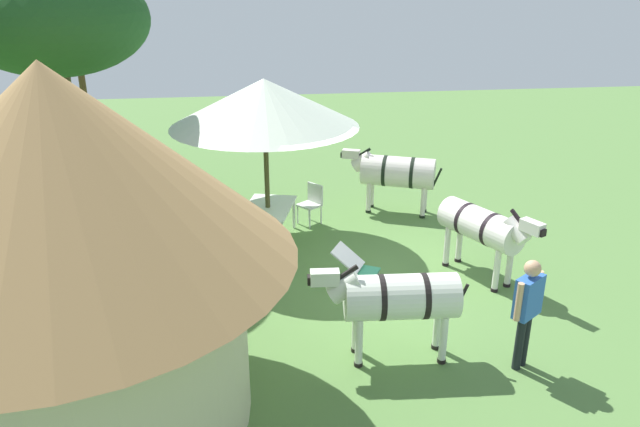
# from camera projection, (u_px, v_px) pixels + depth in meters

# --- Properties ---
(ground_plane) EXTENTS (36.00, 36.00, 0.00)m
(ground_plane) POSITION_uv_depth(u_px,v_px,m) (351.00, 274.00, 11.20)
(ground_plane) COLOR #547D3E
(thatched_hut) EXTENTS (5.17, 5.17, 4.42)m
(thatched_hut) POSITION_uv_depth(u_px,v_px,m) (66.00, 234.00, 6.67)
(thatched_hut) COLOR beige
(thatched_hut) RESTS_ON ground_plane
(shade_umbrella) EXTENTS (3.71, 3.71, 3.36)m
(shade_umbrella) POSITION_uv_depth(u_px,v_px,m) (264.00, 103.00, 11.56)
(shade_umbrella) COLOR #434220
(shade_umbrella) RESTS_ON ground_plane
(patio_dining_table) EXTENTS (1.71, 1.31, 0.74)m
(patio_dining_table) POSITION_uv_depth(u_px,v_px,m) (268.00, 210.00, 12.39)
(patio_dining_table) COLOR white
(patio_dining_table) RESTS_ON ground_plane
(patio_chair_west_end) EXTENTS (0.61, 0.60, 0.90)m
(patio_chair_west_end) POSITION_uv_depth(u_px,v_px,m) (312.00, 201.00, 13.31)
(patio_chair_west_end) COLOR silver
(patio_chair_west_end) RESTS_ON ground_plane
(patio_chair_east_end) EXTENTS (0.59, 0.58, 0.90)m
(patio_chair_east_end) POSITION_uv_depth(u_px,v_px,m) (211.00, 231.00, 11.75)
(patio_chair_east_end) COLOR white
(patio_chair_east_end) RESTS_ON ground_plane
(guest_beside_umbrella) EXTENTS (0.51, 0.40, 1.62)m
(guest_beside_umbrella) POSITION_uv_depth(u_px,v_px,m) (199.00, 223.00, 10.96)
(guest_beside_umbrella) COLOR black
(guest_beside_umbrella) RESTS_ON ground_plane
(guest_behind_table) EXTENTS (0.60, 0.29, 1.69)m
(guest_behind_table) POSITION_uv_depth(u_px,v_px,m) (208.00, 225.00, 10.79)
(guest_behind_table) COLOR black
(guest_behind_table) RESTS_ON ground_plane
(standing_watcher) EXTENTS (0.43, 0.51, 1.67)m
(standing_watcher) POSITION_uv_depth(u_px,v_px,m) (527.00, 305.00, 8.20)
(standing_watcher) COLOR black
(standing_watcher) RESTS_ON ground_plane
(striped_lounge_chair) EXTENTS (0.85, 0.95, 0.65)m
(striped_lounge_chair) POSITION_uv_depth(u_px,v_px,m) (356.00, 269.00, 10.82)
(striped_lounge_chair) COLOR #3C9A71
(striped_lounge_chair) RESTS_ON ground_plane
(zebra_nearest_camera) EXTENTS (2.08, 1.26, 1.54)m
(zebra_nearest_camera) POSITION_uv_depth(u_px,v_px,m) (483.00, 227.00, 10.73)
(zebra_nearest_camera) COLOR silver
(zebra_nearest_camera) RESTS_ON ground_plane
(zebra_by_umbrella) EXTENTS (0.74, 2.28, 1.52)m
(zebra_by_umbrella) POSITION_uv_depth(u_px,v_px,m) (397.00, 298.00, 8.42)
(zebra_by_umbrella) COLOR silver
(zebra_by_umbrella) RESTS_ON ground_plane
(zebra_toward_hut) EXTENTS (1.28, 2.20, 1.51)m
(zebra_toward_hut) POSITION_uv_depth(u_px,v_px,m) (396.00, 172.00, 13.76)
(zebra_toward_hut) COLOR silver
(zebra_toward_hut) RESTS_ON ground_plane
(acacia_tree_right_background) EXTENTS (3.46, 3.46, 5.47)m
(acacia_tree_right_background) POSITION_uv_depth(u_px,v_px,m) (55.00, 21.00, 11.09)
(acacia_tree_right_background) COLOR #434226
(acacia_tree_right_background) RESTS_ON ground_plane
(acacia_tree_far_lawn) EXTENTS (3.17, 3.17, 5.47)m
(acacia_tree_far_lawn) POSITION_uv_depth(u_px,v_px,m) (71.00, 6.00, 14.01)
(acacia_tree_far_lawn) COLOR brown
(acacia_tree_far_lawn) RESTS_ON ground_plane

